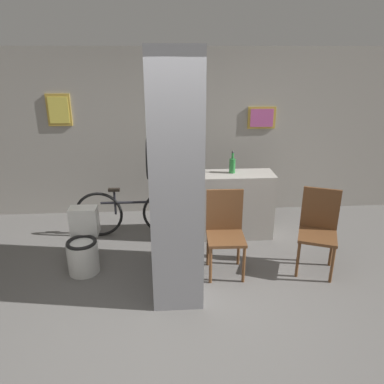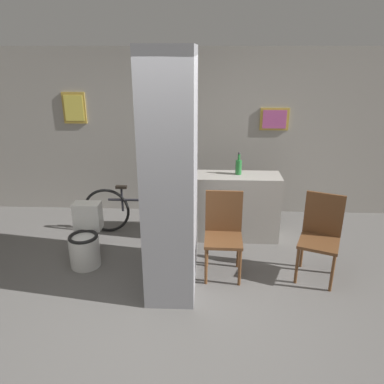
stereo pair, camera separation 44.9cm
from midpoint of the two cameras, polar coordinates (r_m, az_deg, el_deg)
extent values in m
plane|color=#5B5956|center=(4.12, -1.80, -17.43)|extent=(14.00, 14.00, 0.00)
cube|color=gray|center=(5.99, -0.07, 8.85)|extent=(8.00, 0.06, 2.60)
cube|color=#B79338|center=(6.15, -15.50, 12.23)|extent=(0.36, 0.02, 0.48)
cube|color=#E0CC4C|center=(6.14, -15.54, 12.21)|extent=(0.30, 0.01, 0.39)
cube|color=#B79338|center=(6.02, 14.59, 10.67)|extent=(0.44, 0.02, 0.34)
cube|color=#B24C8C|center=(6.00, 14.62, 10.65)|extent=(0.36, 0.01, 0.28)
cube|color=gray|center=(3.99, 0.09, 2.62)|extent=(0.52, 1.14, 2.60)
cylinder|color=black|center=(3.72, -4.24, 5.22)|extent=(0.03, 0.40, 0.40)
cylinder|color=red|center=(3.73, -4.47, 5.22)|extent=(0.01, 0.07, 0.07)
cube|color=gray|center=(5.34, 7.96, -2.24)|extent=(1.41, 0.44, 0.94)
cylinder|color=silver|center=(4.84, -13.49, -8.88)|extent=(0.37, 0.37, 0.39)
torus|color=black|center=(4.75, -13.70, -6.71)|extent=(0.36, 0.36, 0.04)
cube|color=silver|center=(4.89, -13.10, -3.65)|extent=(0.34, 0.20, 0.36)
cylinder|color=brown|center=(4.37, 5.16, -11.32)|extent=(0.04, 0.04, 0.46)
cylinder|color=brown|center=(4.40, 10.26, -11.37)|extent=(0.04, 0.04, 0.46)
cylinder|color=brown|center=(4.70, 5.07, -8.82)|extent=(0.04, 0.04, 0.46)
cylinder|color=brown|center=(4.73, 9.79, -8.88)|extent=(0.04, 0.04, 0.46)
cube|color=brown|center=(4.42, 7.72, -7.32)|extent=(0.45, 0.45, 0.04)
cube|color=brown|center=(4.49, 7.74, -2.97)|extent=(0.44, 0.04, 0.52)
cylinder|color=brown|center=(4.59, 18.47, -10.70)|extent=(0.04, 0.04, 0.46)
cylinder|color=brown|center=(4.59, 23.30, -11.41)|extent=(0.04, 0.04, 0.46)
cylinder|color=brown|center=(4.93, 18.99, -8.48)|extent=(0.04, 0.04, 0.46)
cylinder|color=brown|center=(4.93, 23.46, -9.14)|extent=(0.04, 0.04, 0.46)
cube|color=brown|center=(4.64, 21.46, -7.27)|extent=(0.57, 0.57, 0.04)
cube|color=brown|center=(4.71, 22.06, -3.19)|extent=(0.42, 0.19, 0.52)
torus|color=black|center=(5.58, -10.65, -2.85)|extent=(0.68, 0.04, 0.68)
torus|color=black|center=(5.44, -0.71, -3.08)|extent=(0.68, 0.04, 0.68)
cylinder|color=black|center=(5.42, -5.81, -1.27)|extent=(0.89, 0.04, 0.04)
cylinder|color=black|center=(5.46, -8.31, -1.22)|extent=(0.03, 0.03, 0.35)
cylinder|color=black|center=(5.38, -1.23, -1.36)|extent=(0.03, 0.03, 0.32)
cube|color=black|center=(5.39, -8.42, 0.71)|extent=(0.16, 0.06, 0.04)
cylinder|color=#262626|center=(5.32, -1.25, 0.24)|extent=(0.03, 0.42, 0.03)
cylinder|color=#267233|center=(5.19, 9.58, 3.69)|extent=(0.09, 0.09, 0.20)
cylinder|color=#267233|center=(5.16, 9.67, 5.20)|extent=(0.03, 0.03, 0.09)
sphere|color=#333333|center=(5.14, 9.71, 5.77)|extent=(0.04, 0.04, 0.04)
camera|label=1|loc=(0.22, -87.14, 1.10)|focal=35.00mm
camera|label=2|loc=(0.22, 92.86, -1.10)|focal=35.00mm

